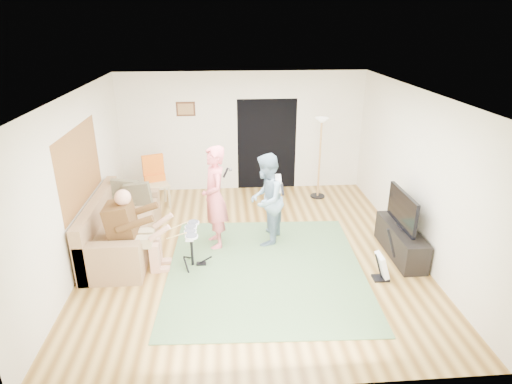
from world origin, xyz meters
TOP-DOWN VIEW (x-y plane):
  - floor at (0.00, 0.00)m, footprint 6.00×6.00m
  - walls at (0.00, 0.00)m, footprint 5.50×6.00m
  - ceiling at (0.00, 0.00)m, footprint 6.00×6.00m
  - window_blinds at (-2.74, 0.20)m, footprint 0.00×2.05m
  - doorway at (0.55, 2.99)m, footprint 2.10×0.00m
  - picture_frame at (-1.25, 2.99)m, footprint 0.42×0.03m
  - area_rug at (0.17, -0.60)m, footprint 3.23×3.49m
  - sofa at (-2.30, 0.25)m, footprint 0.96×2.34m
  - drummer at (-1.87, -0.40)m, footprint 0.88×0.49m
  - drum_kit at (-1.00, -0.40)m, footprint 0.37×0.67m
  - singer at (-0.62, 0.28)m, footprint 0.57×0.74m
  - microphone at (-0.42, 0.28)m, footprint 0.06×0.06m
  - guitarist at (0.27, 0.32)m, footprint 0.85×0.96m
  - guitar_held at (0.47, 0.32)m, footprint 0.17×0.61m
  - guitar_spare at (1.93, -1.02)m, footprint 0.31×0.28m
  - torchiere_lamp at (1.65, 2.32)m, footprint 0.32×0.32m
  - dining_chair at (-1.87, 2.09)m, footprint 0.60×0.63m
  - tv_cabinet at (2.50, -0.31)m, footprint 0.40×1.40m
  - television at (2.45, -0.31)m, footprint 0.06×1.06m

SIDE VIEW (x-z plane):
  - floor at x=0.00m, z-range 0.00..0.00m
  - area_rug at x=0.17m, z-range 0.00..0.02m
  - guitar_spare at x=1.93m, z-range -0.19..0.69m
  - tv_cabinet at x=2.50m, z-range 0.00..0.50m
  - drum_kit at x=-1.00m, z-range -0.04..0.65m
  - sofa at x=-2.30m, z-range -0.16..0.79m
  - dining_chair at x=-1.87m, z-range -0.16..0.94m
  - drummer at x=-1.87m, z-range -0.15..1.21m
  - guitarist at x=0.27m, z-range 0.00..1.64m
  - television at x=2.45m, z-range 0.56..1.14m
  - singer at x=-0.62m, z-range 0.00..1.81m
  - doorway at x=0.55m, z-range 0.00..2.10m
  - guitar_held at x=0.47m, z-range 0.99..1.25m
  - torchiere_lamp at x=1.65m, z-range 0.33..2.14m
  - walls at x=0.00m, z-range 0.00..2.70m
  - microphone at x=-0.42m, z-range 1.23..1.47m
  - window_blinds at x=-2.74m, z-range 0.53..2.58m
  - picture_frame at x=-1.25m, z-range 1.74..2.06m
  - ceiling at x=0.00m, z-range 2.70..2.70m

